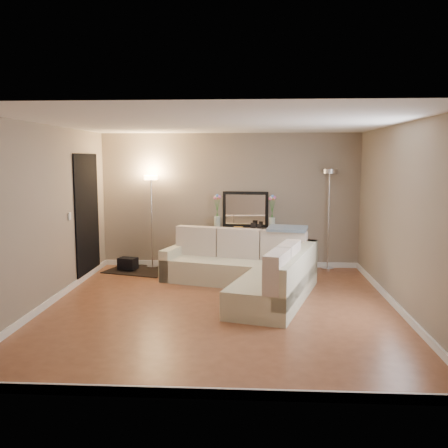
# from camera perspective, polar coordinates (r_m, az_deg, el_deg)

# --- Properties ---
(floor) EXTENTS (5.00, 5.50, 0.01)m
(floor) POSITION_cam_1_polar(r_m,az_deg,el_deg) (7.25, -0.37, -9.53)
(floor) COLOR brown
(floor) RESTS_ON ground
(ceiling) EXTENTS (5.00, 5.50, 0.01)m
(ceiling) POSITION_cam_1_polar(r_m,az_deg,el_deg) (6.94, -0.39, 11.52)
(ceiling) COLOR white
(ceiling) RESTS_ON ground
(wall_back) EXTENTS (5.00, 0.02, 2.60)m
(wall_back) POSITION_cam_1_polar(r_m,az_deg,el_deg) (9.72, 0.67, 2.69)
(wall_back) COLOR gray
(wall_back) RESTS_ON ground
(wall_front) EXTENTS (5.00, 0.02, 2.60)m
(wall_front) POSITION_cam_1_polar(r_m,az_deg,el_deg) (4.26, -2.80, -3.63)
(wall_front) COLOR gray
(wall_front) RESTS_ON ground
(wall_left) EXTENTS (0.02, 5.50, 2.60)m
(wall_left) POSITION_cam_1_polar(r_m,az_deg,el_deg) (7.57, -19.72, 0.85)
(wall_left) COLOR gray
(wall_left) RESTS_ON ground
(wall_right) EXTENTS (0.02, 5.50, 2.60)m
(wall_right) POSITION_cam_1_polar(r_m,az_deg,el_deg) (7.26, 19.80, 0.58)
(wall_right) COLOR gray
(wall_right) RESTS_ON ground
(baseboard_back) EXTENTS (5.00, 0.03, 0.10)m
(baseboard_back) POSITION_cam_1_polar(r_m,az_deg,el_deg) (9.88, 0.66, -4.57)
(baseboard_back) COLOR white
(baseboard_back) RESTS_ON ground
(baseboard_front) EXTENTS (5.00, 0.03, 0.10)m
(baseboard_front) POSITION_cam_1_polar(r_m,az_deg,el_deg) (4.69, -2.66, -18.74)
(baseboard_front) COLOR white
(baseboard_front) RESTS_ON ground
(baseboard_left) EXTENTS (0.03, 5.50, 0.10)m
(baseboard_left) POSITION_cam_1_polar(r_m,az_deg,el_deg) (7.79, -19.14, -8.32)
(baseboard_left) COLOR white
(baseboard_left) RESTS_ON ground
(baseboard_right) EXTENTS (0.03, 5.50, 0.10)m
(baseboard_right) POSITION_cam_1_polar(r_m,az_deg,el_deg) (7.50, 19.18, -8.94)
(baseboard_right) COLOR white
(baseboard_right) RESTS_ON ground
(doorway) EXTENTS (0.02, 1.20, 2.20)m
(doorway) POSITION_cam_1_polar(r_m,az_deg,el_deg) (9.16, -15.35, 0.86)
(doorway) COLOR black
(doorway) RESTS_ON ground
(switch_plate) EXTENTS (0.02, 0.08, 0.12)m
(switch_plate) POSITION_cam_1_polar(r_m,az_deg,el_deg) (8.35, -17.23, 0.86)
(switch_plate) COLOR white
(switch_plate) RESTS_ON ground
(sectional_sofa) EXTENTS (2.71, 3.08, 0.91)m
(sectional_sofa) POSITION_cam_1_polar(r_m,az_deg,el_deg) (8.09, 3.05, -5.23)
(sectional_sofa) COLOR beige
(sectional_sofa) RESTS_ON floor
(throw_blanket) EXTENTS (0.72, 0.52, 0.09)m
(throw_blanket) POSITION_cam_1_polar(r_m,az_deg,el_deg) (8.48, 7.25, -0.52)
(throw_blanket) COLOR slate
(throw_blanket) RESTS_ON sectional_sofa
(console_table) EXTENTS (1.28, 0.46, 0.77)m
(console_table) POSITION_cam_1_polar(r_m,az_deg,el_deg) (9.61, 1.87, -2.59)
(console_table) COLOR black
(console_table) RESTS_ON floor
(leaning_mirror) EXTENTS (0.88, 0.13, 0.69)m
(leaning_mirror) POSITION_cam_1_polar(r_m,az_deg,el_deg) (9.66, 2.47, 1.68)
(leaning_mirror) COLOR black
(leaning_mirror) RESTS_ON console_table
(table_decor) EXTENTS (0.53, 0.14, 0.12)m
(table_decor) POSITION_cam_1_polar(r_m,az_deg,el_deg) (9.51, 2.30, -0.38)
(table_decor) COLOR orange
(table_decor) RESTS_ON console_table
(flower_vase_left) EXTENTS (0.15, 0.13, 0.66)m
(flower_vase_left) POSITION_cam_1_polar(r_m,az_deg,el_deg) (9.59, -0.78, 1.18)
(flower_vase_left) COLOR silver
(flower_vase_left) RESTS_ON console_table
(flower_vase_right) EXTENTS (0.15, 0.13, 0.66)m
(flower_vase_right) POSITION_cam_1_polar(r_m,az_deg,el_deg) (9.46, 5.52, 1.06)
(flower_vase_right) COLOR silver
(flower_vase_right) RESTS_ON console_table
(floor_lamp_lit) EXTENTS (0.31, 0.31, 1.79)m
(floor_lamp_lit) POSITION_cam_1_polar(r_m,az_deg,el_deg) (9.70, -8.30, 2.39)
(floor_lamp_lit) COLOR silver
(floor_lamp_lit) RESTS_ON floor
(floor_lamp_unlit) EXTENTS (0.28, 0.28, 1.92)m
(floor_lamp_unlit) POSITION_cam_1_polar(r_m,az_deg,el_deg) (9.65, 11.93, 2.83)
(floor_lamp_unlit) COLOR silver
(floor_lamp_unlit) RESTS_ON floor
(charcoal_rug) EXTENTS (1.37, 1.17, 0.02)m
(charcoal_rug) POSITION_cam_1_polar(r_m,az_deg,el_deg) (9.64, -9.63, -5.23)
(charcoal_rug) COLOR black
(charcoal_rug) RESTS_ON floor
(black_bag) EXTENTS (0.38, 0.32, 0.21)m
(black_bag) POSITION_cam_1_polar(r_m,az_deg,el_deg) (9.63, -10.93, -4.43)
(black_bag) COLOR black
(black_bag) RESTS_ON charcoal_rug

